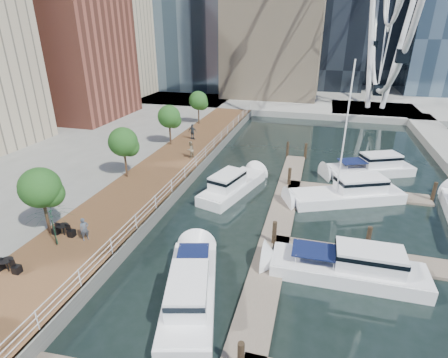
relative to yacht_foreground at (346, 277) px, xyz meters
The scene contains 14 objects.
ground 9.57m from the yacht_foreground, 142.60° to the right, with size 520.00×520.00×0.00m, color black.
boardwalk 18.98m from the yacht_foreground, 151.05° to the left, with size 6.00×60.00×1.00m, color brown.
seawall 16.42m from the yacht_foreground, 145.97° to the left, with size 0.25×60.00×1.00m, color #595954.
land_far 96.49m from the yacht_foreground, 94.52° to the left, with size 200.00×114.00×1.00m, color gray.
pier 46.63m from the yacht_foreground, 82.12° to the left, with size 14.00×12.00×1.00m, color gray.
railing 16.57m from the yacht_foreground, 146.17° to the left, with size 0.10×60.00×1.05m, color white, non-canonical shape.
floating_docks 4.21m from the yacht_foreground, 85.04° to the left, with size 16.00×34.00×2.60m.
midrise_condos 48.13m from the yacht_foreground, 152.97° to the left, with size 19.00×67.00×28.00m.
street_trees 21.13m from the yacht_foreground, 156.70° to the left, with size 2.60×42.60×4.60m.
yacht_foreground is the anchor object (origin of this frame).
pedestrian_near 16.41m from the yacht_foreground, behind, with size 0.56×0.37×1.53m, color #46515E.
pedestrian_mid 21.00m from the yacht_foreground, 136.35° to the left, with size 0.87×0.68×1.80m, color gray.
pedestrian_far 27.06m from the yacht_foreground, 129.62° to the left, with size 1.11×0.46×1.89m, color #333A3F.
moored_yachts 7.53m from the yacht_foreground, 84.99° to the left, with size 23.56×34.44×11.50m.
Camera 1 is at (5.08, -12.12, 13.51)m, focal length 28.00 mm.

